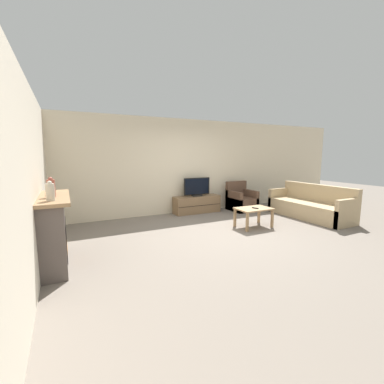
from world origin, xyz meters
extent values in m
plane|color=slate|center=(0.00, 0.00, 0.00)|extent=(24.00, 24.00, 0.00)
cube|color=beige|center=(0.00, 2.28, 1.35)|extent=(12.00, 0.06, 2.70)
cube|color=beige|center=(-3.49, 0.00, 1.35)|extent=(0.06, 12.00, 2.70)
cube|color=#564C47|center=(-3.29, -0.20, 0.51)|extent=(0.33, 1.36, 1.03)
cube|color=black|center=(-3.12, -0.20, 0.39)|extent=(0.01, 0.75, 0.57)
cube|color=orange|center=(-3.12, -0.20, 0.24)|extent=(0.01, 0.52, 0.11)
cube|color=#93704C|center=(-3.26, -0.20, 1.05)|extent=(0.45, 1.48, 0.05)
cylinder|color=beige|center=(-3.27, -0.65, 1.20)|extent=(0.11, 0.11, 0.23)
sphere|color=beige|center=(-3.27, -0.65, 1.32)|extent=(0.06, 0.06, 0.06)
cylinder|color=#994C3D|center=(-3.27, -0.31, 1.21)|extent=(0.11, 0.11, 0.26)
sphere|color=#994C3D|center=(-3.27, -0.31, 1.35)|extent=(0.06, 0.06, 0.06)
cube|color=brown|center=(-3.27, -0.05, 1.15)|extent=(0.07, 0.11, 0.15)
cylinder|color=white|center=(-3.23, -0.05, 1.17)|extent=(0.00, 0.08, 0.08)
cube|color=brown|center=(0.34, 2.00, 0.25)|extent=(1.38, 0.42, 0.49)
cube|color=black|center=(0.34, 1.78, 0.25)|extent=(1.35, 0.01, 0.01)
cube|color=black|center=(0.34, 2.00, 0.51)|extent=(0.29, 0.18, 0.04)
cube|color=black|center=(0.34, 2.00, 0.78)|extent=(0.82, 0.03, 0.49)
cube|color=black|center=(0.34, 1.98, 0.78)|extent=(0.76, 0.01, 0.45)
cube|color=brown|center=(1.71, 1.65, 0.20)|extent=(0.70, 0.76, 0.40)
cube|color=brown|center=(1.71, 1.96, 0.64)|extent=(0.70, 0.14, 0.47)
cube|color=brown|center=(1.41, 1.65, 0.31)|extent=(0.10, 0.76, 0.61)
cube|color=brown|center=(2.01, 1.65, 0.31)|extent=(0.10, 0.76, 0.61)
cube|color=#A37F56|center=(0.83, 0.06, 0.44)|extent=(0.81, 0.54, 0.03)
cube|color=#A37F56|center=(0.47, -0.17, 0.21)|extent=(0.05, 0.05, 0.43)
cube|color=#A37F56|center=(1.20, -0.17, 0.21)|extent=(0.05, 0.05, 0.43)
cube|color=#A37F56|center=(0.47, 0.29, 0.21)|extent=(0.05, 0.05, 0.43)
cube|color=#A37F56|center=(1.20, 0.29, 0.21)|extent=(0.05, 0.05, 0.43)
cube|color=black|center=(0.83, 0.01, 0.47)|extent=(0.09, 0.15, 0.02)
cube|color=tan|center=(2.78, 0.12, 0.21)|extent=(0.83, 2.23, 0.42)
cube|color=tan|center=(3.12, 0.12, 0.65)|extent=(0.16, 2.23, 0.46)
cube|color=tan|center=(2.78, -0.94, 0.34)|extent=(0.83, 0.11, 0.68)
cube|color=tan|center=(2.78, 1.18, 0.34)|extent=(0.83, 0.11, 0.68)
camera|label=1|loc=(-3.08, -4.55, 1.70)|focal=24.00mm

